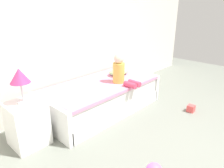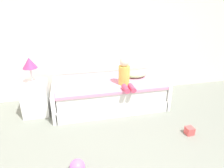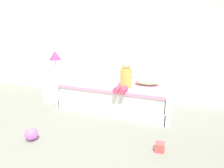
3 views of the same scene
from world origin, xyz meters
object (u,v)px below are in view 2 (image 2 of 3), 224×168
object	(u,v)px
pillow	(136,74)
nightstand	(35,98)
toy_block	(189,131)
table_lamp	(30,64)
bed	(109,93)
toy_ball	(77,167)
child_figure	(125,74)

from	to	relation	value
pillow	nightstand	bearing A→B (deg)	-176.77
toy_block	pillow	bearing A→B (deg)	109.59
nightstand	table_lamp	size ratio (longest dim) A/B	1.33
pillow	toy_block	bearing A→B (deg)	-70.41
nightstand	bed	bearing A→B (deg)	0.33
toy_block	toy_ball	bearing A→B (deg)	-168.01
pillow	toy_ball	bearing A→B (deg)	-127.80
pillow	toy_block	distance (m)	1.46
nightstand	child_figure	world-z (taller)	child_figure
nightstand	child_figure	distance (m)	1.65
toy_ball	bed	bearing A→B (deg)	65.04
bed	toy_ball	bearing A→B (deg)	-114.96
nightstand	toy_block	world-z (taller)	nightstand
bed	child_figure	xyz separation A→B (m)	(0.24, -0.23, 0.46)
child_figure	toy_ball	xyz separation A→B (m)	(-0.96, -1.33, -0.61)
bed	toy_block	world-z (taller)	bed
bed	toy_block	xyz separation A→B (m)	(1.02, -1.19, -0.19)
toy_ball	toy_block	size ratio (longest dim) A/B	1.57
bed	nightstand	xyz separation A→B (m)	(-1.35, -0.01, 0.05)
toy_block	child_figure	bearing A→B (deg)	129.14
toy_block	table_lamp	bearing A→B (deg)	153.52
bed	pillow	xyz separation A→B (m)	(0.56, 0.10, 0.32)
table_lamp	toy_ball	size ratio (longest dim) A/B	2.44
table_lamp	pillow	world-z (taller)	table_lamp
pillow	toy_ball	size ratio (longest dim) A/B	2.38
bed	toy_ball	xyz separation A→B (m)	(-0.73, -1.56, -0.15)
nightstand	child_figure	size ratio (longest dim) A/B	1.18
bed	toy_block	distance (m)	1.58
child_figure	toy_block	xyz separation A→B (m)	(0.78, -0.96, -0.65)
table_lamp	child_figure	world-z (taller)	table_lamp
bed	table_lamp	xyz separation A→B (m)	(-1.35, -0.01, 0.69)
nightstand	toy_block	bearing A→B (deg)	-26.48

